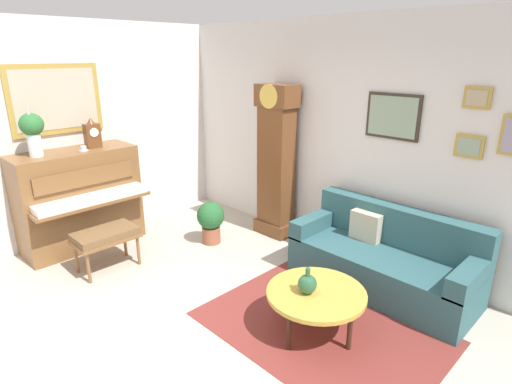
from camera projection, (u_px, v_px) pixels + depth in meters
name	position (u px, v px, depth m)	size (l,w,h in m)	color
ground_plane	(179.00, 325.00, 3.89)	(6.40, 6.00, 0.10)	#B2A899
wall_left	(52.00, 135.00, 5.17)	(0.13, 4.90, 2.80)	silver
wall_back	(337.00, 138.00, 5.02)	(5.30, 0.13, 2.80)	silver
area_rug	(321.00, 327.00, 3.78)	(2.10, 1.50, 0.01)	maroon
piano	(80.00, 199.00, 5.23)	(0.87, 1.44, 1.25)	brown
piano_bench	(106.00, 236.00, 4.70)	(0.42, 0.70, 0.48)	brown
grandfather_clock	(276.00, 166.00, 5.48)	(0.52, 0.34, 2.03)	brown
couch	(384.00, 259.00, 4.37)	(1.90, 0.80, 0.84)	#2D565B
coffee_table	(316.00, 294.00, 3.63)	(0.88, 0.88, 0.40)	gold
mantel_clock	(92.00, 134.00, 5.15)	(0.13, 0.18, 0.38)	brown
flower_vase	(32.00, 129.00, 4.66)	(0.26, 0.26, 0.58)	silver
teacup	(83.00, 149.00, 5.03)	(0.12, 0.12, 0.06)	#ADC6D6
green_jug	(307.00, 284.00, 3.57)	(0.17, 0.17, 0.24)	#234C33
potted_plant	(211.00, 220.00, 5.38)	(0.36, 0.36, 0.56)	#935138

